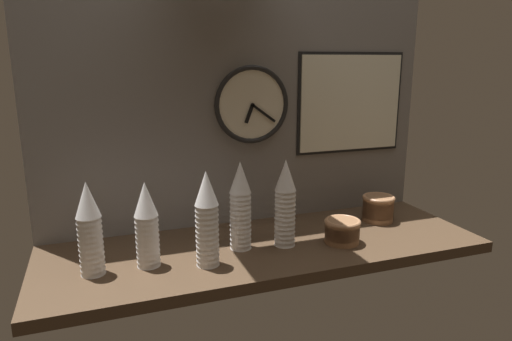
# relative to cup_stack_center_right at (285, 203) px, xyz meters

# --- Properties ---
(ground_plane) EXTENTS (1.60, 0.56, 0.04)m
(ground_plane) POSITION_rel_cup_stack_center_right_xyz_m (-0.06, 0.04, -0.18)
(ground_plane) COLOR #4C3826
(wall_tiled_back) EXTENTS (1.60, 0.03, 1.05)m
(wall_tiled_back) POSITION_rel_cup_stack_center_right_xyz_m (-0.06, 0.31, 0.37)
(wall_tiled_back) COLOR slate
(wall_tiled_back) RESTS_ON ground_plane
(cup_stack_center_right) EXTENTS (0.08, 0.08, 0.32)m
(cup_stack_center_right) POSITION_rel_cup_stack_center_right_xyz_m (0.00, 0.00, 0.00)
(cup_stack_center_right) COLOR white
(cup_stack_center_right) RESTS_ON ground_plane
(cup_stack_far_left) EXTENTS (0.08, 0.08, 0.30)m
(cup_stack_far_left) POSITION_rel_cup_stack_center_right_xyz_m (-0.66, -0.01, -0.01)
(cup_stack_far_left) COLOR white
(cup_stack_far_left) RESTS_ON ground_plane
(cup_stack_center) EXTENTS (0.08, 0.08, 0.32)m
(cup_stack_center) POSITION_rel_cup_stack_center_right_xyz_m (-0.16, 0.03, 0.00)
(cup_stack_center) COLOR white
(cup_stack_center) RESTS_ON ground_plane
(cup_stack_center_left) EXTENTS (0.08, 0.08, 0.32)m
(cup_stack_center_left) POSITION_rel_cup_stack_center_right_xyz_m (-0.30, -0.07, 0.00)
(cup_stack_center_left) COLOR white
(cup_stack_center_left) RESTS_ON ground_plane
(cup_stack_left) EXTENTS (0.08, 0.08, 0.28)m
(cup_stack_left) POSITION_rel_cup_stack_center_right_xyz_m (-0.49, -0.01, -0.02)
(cup_stack_left) COLOR white
(cup_stack_left) RESTS_ON ground_plane
(bowl_stack_right) EXTENTS (0.13, 0.13, 0.09)m
(bowl_stack_right) POSITION_rel_cup_stack_center_right_xyz_m (0.21, -0.05, -0.11)
(bowl_stack_right) COLOR #996B47
(bowl_stack_right) RESTS_ON ground_plane
(bowl_stack_far_right) EXTENTS (0.13, 0.13, 0.11)m
(bowl_stack_far_right) POSITION_rel_cup_stack_center_right_xyz_m (0.47, 0.10, -0.10)
(bowl_stack_far_right) COLOR #996B47
(bowl_stack_far_right) RESTS_ON ground_plane
(wall_clock) EXTENTS (0.31, 0.03, 0.31)m
(wall_clock) POSITION_rel_cup_stack_center_right_xyz_m (-0.03, 0.28, 0.33)
(wall_clock) COLOR beige
(menu_board) EXTENTS (0.50, 0.01, 0.43)m
(menu_board) POSITION_rel_cup_stack_center_right_xyz_m (0.42, 0.29, 0.32)
(menu_board) COLOR black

